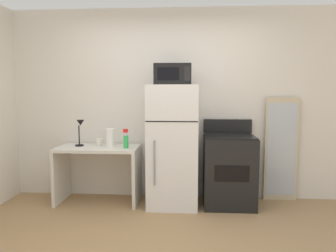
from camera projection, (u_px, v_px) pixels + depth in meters
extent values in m
plane|color=#9E7A51|center=(154.00, 252.00, 3.07)|extent=(12.00, 12.00, 0.00)
cube|color=silver|center=(167.00, 104.00, 4.62)|extent=(5.00, 0.10, 2.60)
cube|color=silver|center=(98.00, 148.00, 4.39)|extent=(1.08, 0.58, 0.04)
cube|color=silver|center=(61.00, 175.00, 4.46)|extent=(0.04, 0.58, 0.71)
cube|color=silver|center=(137.00, 176.00, 4.39)|extent=(0.04, 0.58, 0.71)
cylinder|color=black|center=(79.00, 145.00, 4.44)|extent=(0.11, 0.11, 0.02)
cylinder|color=black|center=(79.00, 135.00, 4.43)|extent=(0.02, 0.02, 0.26)
cone|color=black|center=(80.00, 123.00, 4.39)|extent=(0.10, 0.10, 0.08)
cylinder|color=white|center=(99.00, 142.00, 4.48)|extent=(0.08, 0.08, 0.09)
cylinder|color=white|center=(110.00, 138.00, 4.36)|extent=(0.11, 0.11, 0.24)
cylinder|color=green|center=(126.00, 142.00, 4.27)|extent=(0.06, 0.06, 0.16)
cylinder|color=white|center=(126.00, 134.00, 4.26)|extent=(0.02, 0.02, 0.04)
cube|color=red|center=(126.00, 131.00, 4.24)|extent=(0.06, 0.03, 0.04)
cube|color=white|center=(173.00, 146.00, 4.28)|extent=(0.64, 0.65, 1.56)
cube|color=black|center=(172.00, 122.00, 3.92)|extent=(0.62, 0.00, 0.01)
cylinder|color=gray|center=(155.00, 163.00, 3.97)|extent=(0.02, 0.02, 0.55)
cube|color=black|center=(173.00, 74.00, 4.16)|extent=(0.46, 0.34, 0.26)
cube|color=black|center=(168.00, 74.00, 3.99)|extent=(0.26, 0.01, 0.15)
cube|color=black|center=(187.00, 74.00, 3.98)|extent=(0.07, 0.01, 0.18)
cube|color=black|center=(229.00, 171.00, 4.29)|extent=(0.65, 0.60, 0.90)
cube|color=black|center=(230.00, 136.00, 4.24)|extent=(0.62, 0.58, 0.02)
cube|color=black|center=(227.00, 126.00, 4.51)|extent=(0.65, 0.04, 0.18)
cube|color=black|center=(232.00, 174.00, 3.98)|extent=(0.42, 0.01, 0.20)
cube|color=#C6B793|center=(281.00, 149.00, 4.47)|extent=(0.44, 0.03, 1.40)
cube|color=#B2BCC6|center=(282.00, 150.00, 4.45)|extent=(0.39, 0.00, 1.26)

